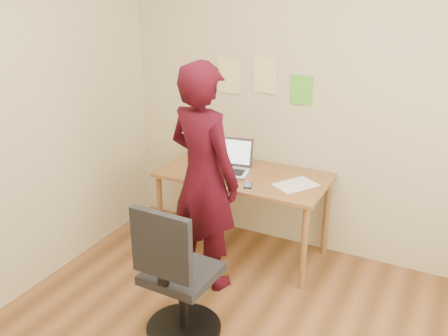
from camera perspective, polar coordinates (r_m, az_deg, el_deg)
The scene contains 10 objects.
room at distance 2.57m, azimuth -0.22°, elevation -0.45°, with size 3.58×3.58×2.78m.
desk at distance 4.19m, azimuth 2.21°, elevation -1.75°, with size 1.40×0.70×0.74m.
laptop at distance 4.21m, azimuth 0.62°, elevation 0.41°, with size 0.40×0.37×0.25m.
paper_sheet at distance 3.98m, azimuth 8.20°, elevation -1.90°, with size 0.23×0.32×0.00m, color white.
phone at distance 3.93m, azimuth 2.77°, elevation -1.97°, with size 0.09×0.13×0.01m.
wall_note_left at distance 4.39m, azimuth 0.58°, elevation 10.50°, with size 0.21×0.00×0.30m, color #EFDF8F.
wall_note_mid at distance 4.25m, azimuth 4.65°, elevation 10.50°, with size 0.21×0.00×0.30m, color #EFDF8F.
wall_note_right at distance 4.16m, azimuth 8.84°, elevation 8.80°, with size 0.18×0.00×0.24m, color #5CD32F.
office_chair at distance 3.35m, azimuth -5.44°, elevation -12.89°, with size 0.52×0.52×0.99m.
person at distance 3.73m, azimuth -2.36°, elevation -1.08°, with size 0.64×0.42×1.75m, color #360711.
Camera 1 is at (1.09, -2.12, 2.32)m, focal length 40.00 mm.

